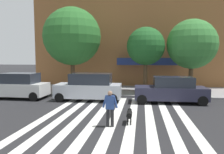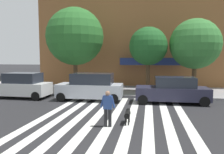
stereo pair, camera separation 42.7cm
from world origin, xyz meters
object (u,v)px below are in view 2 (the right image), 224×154
Objects in this scene: street_tree_further at (195,44)px; street_tree_middle at (148,46)px; parked_car_near_curb at (22,86)px; parked_car_third_in_line at (172,90)px; dog_on_leash at (128,114)px; pedestrian_dog_walker at (108,107)px; street_tree_nearest at (75,37)px; parked_car_behind_first at (91,87)px.

street_tree_middle is at bearing -178.24° from street_tree_further.
parked_car_near_curb is 10.67m from street_tree_middle.
parked_car_third_in_line reaches higher than dog_on_leash.
dog_on_leash is (8.76, -5.09, -0.50)m from parked_car_near_curb.
parked_car_third_in_line is at bearing -63.34° from street_tree_middle.
street_tree_further is at bearing 59.39° from pedestrian_dog_walker.
street_tree_further is at bearing 61.71° from dog_on_leash.
street_tree_further is at bearing 1.76° from street_tree_middle.
parked_car_third_in_line is 9.83m from street_tree_nearest.
parked_car_near_curb is at bearing -165.31° from street_tree_further.
parked_car_third_in_line is at bearing 63.26° from dog_on_leash.
street_tree_nearest is 1.33× the size of street_tree_middle.
parked_car_third_in_line is 6.66m from pedestrian_dog_walker.
dog_on_leash is (-0.86, -8.49, -3.63)m from street_tree_middle.
street_tree_nearest is at bearing 48.47° from parked_car_near_curb.
parked_car_near_curb is 0.72× the size of street_tree_further.
street_tree_nearest is at bearing 156.73° from parked_car_third_in_line.
street_tree_middle reaches higher than parked_car_behind_first.
parked_car_third_in_line reaches higher than pedestrian_dog_walker.
parked_car_near_curb is at bearing -179.99° from parked_car_third_in_line.
parked_car_behind_first is at bearing 122.44° from dog_on_leash.
parked_car_behind_first is 0.86× the size of street_tree_middle.
parked_car_near_curb is 0.90× the size of parked_car_third_in_line.
pedestrian_dog_walker is (-1.70, -9.12, -3.14)m from street_tree_middle.
street_tree_nearest reaches higher than parked_car_near_curb.
street_tree_nearest reaches higher than pedestrian_dog_walker.
parked_car_behind_first is at bearing 112.75° from pedestrian_dog_walker.
pedestrian_dog_walker is (7.93, -5.72, -0.02)m from parked_car_near_curb.
street_tree_nearest reaches higher than parked_car_third_in_line.
street_tree_nearest reaches higher than street_tree_further.
parked_car_third_in_line is 0.88× the size of street_tree_middle.
street_tree_middle is 0.91× the size of street_tree_further.
dog_on_leash is (0.84, 0.63, -0.48)m from pedestrian_dog_walker.
parked_car_behind_first is at bearing -155.96° from street_tree_further.
street_tree_nearest is 4.52× the size of pedestrian_dog_walker.
street_tree_nearest reaches higher than dog_on_leash.
street_tree_further is (2.07, 3.51, 3.35)m from parked_car_third_in_line.
street_tree_nearest is at bearing 178.82° from street_tree_middle.
street_tree_further is (13.39, 3.51, 3.27)m from parked_car_near_curb.
parked_car_near_curb is 0.92× the size of parked_car_behind_first.
dog_on_leash is at bearing -116.74° from parked_car_third_in_line.
street_tree_further reaches higher than pedestrian_dog_walker.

